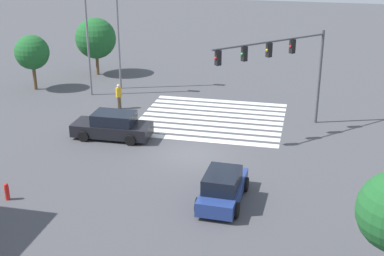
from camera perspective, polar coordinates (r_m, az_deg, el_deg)
ground_plane at (r=30.31m, az=-0.00°, el=-2.80°), size 128.05×128.05×0.00m
crosswalk_markings at (r=35.76m, az=2.12°, el=1.02°), size 9.49×8.20×0.01m
traffic_signal_mast at (r=32.43m, az=9.55°, el=7.28°), size 6.02×6.02×6.08m
car_0 at (r=25.06m, az=3.30°, el=-6.38°), size 2.08×4.22×1.59m
car_1 at (r=32.69m, az=-8.47°, el=0.20°), size 4.75×2.18×1.61m
pedestrian at (r=37.68m, az=-7.81°, el=3.51°), size 0.41×0.41×1.78m
street_light_pole_a at (r=40.13m, az=-11.19°, el=11.07°), size 0.80×0.36×9.44m
street_light_pole_b at (r=41.45m, az=-7.96°, el=11.61°), size 0.80×0.36×9.49m
tree_corner_a at (r=43.08m, az=-16.70°, el=7.73°), size 2.64×2.64×4.29m
tree_corner_b at (r=46.25m, az=-10.23°, el=9.40°), size 3.41×3.41×4.85m
fire_hydrant at (r=26.84m, az=-19.14°, el=-6.41°), size 0.22×0.22×0.86m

